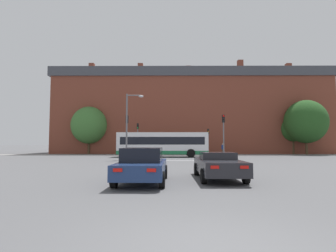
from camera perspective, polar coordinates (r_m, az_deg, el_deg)
name	(u,v)px	position (r m, az deg, el deg)	size (l,w,h in m)	color
ground_plane	(211,251)	(4.61, 9.45, -25.18)	(400.00, 400.00, 0.00)	#545456
stop_line_strip	(176,161)	(25.41, 1.83, -7.54)	(7.44, 0.30, 0.01)	silver
far_pavement	(174,155)	(38.03, 1.33, -6.28)	(68.27, 2.50, 0.01)	gray
brick_civic_building	(190,113)	(46.18, 4.87, 2.82)	(45.68, 10.82, 15.92)	brown
car_saloon_left	(142,165)	(11.39, -5.58, -8.46)	(2.11, 4.44, 1.48)	navy
car_roadster_right	(218,165)	(12.69, 10.86, -8.34)	(1.98, 4.66, 1.25)	#232328
bus_crossing_lead	(163,144)	(32.01, -1.19, -3.92)	(10.86, 2.71, 2.96)	silver
traffic_light_near_right	(224,130)	(27.10, 12.01, -0.78)	(0.26, 0.31, 4.57)	slate
traffic_light_near_left	(127,130)	(27.04, -8.94, -0.87)	(0.26, 0.31, 4.52)	slate
traffic_light_far_right	(208,137)	(37.61, 8.75, -2.43)	(0.26, 0.31, 3.71)	slate
traffic_light_far_left	(138,134)	(37.66, -6.62, -1.69)	(0.26, 0.31, 4.52)	slate
street_lamp_junction	(130,119)	(26.60, -8.35, 1.45)	(1.75, 0.36, 6.67)	slate
pedestrian_waiting	(223,148)	(38.15, 11.87, -4.74)	(0.44, 0.44, 1.66)	brown
pedestrian_walking_east	(135,148)	(38.33, -7.24, -4.84)	(0.29, 0.43, 1.60)	brown
tree_by_building	(293,129)	(44.94, 25.49, -0.65)	(3.66, 3.66, 5.76)	#4C3823
tree_kerbside	(89,125)	(42.44, -16.77, 0.17)	(5.50, 5.50, 7.36)	#4C3823
tree_distant	(306,122)	(43.92, 27.79, 0.85)	(6.10, 6.10, 8.08)	#4C3823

